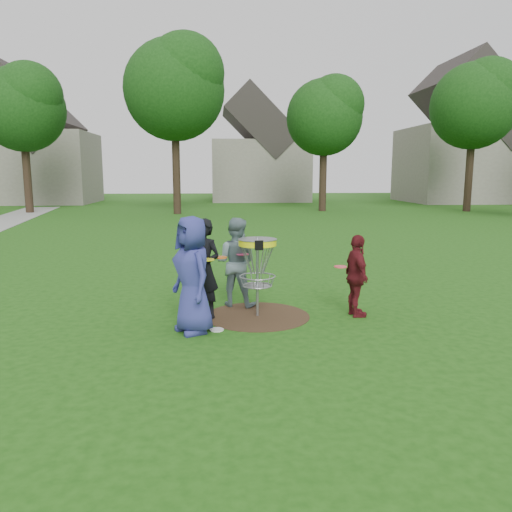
{
  "coord_description": "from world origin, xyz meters",
  "views": [
    {
      "loc": [
        -0.67,
        -8.26,
        2.45
      ],
      "look_at": [
        0.0,
        0.3,
        1.0
      ],
      "focal_mm": 35.0,
      "sensor_mm": 36.0,
      "label": 1
    }
  ],
  "objects": [
    {
      "name": "house_row",
      "position": [
        4.78,
        33.07,
        4.14
      ],
      "size": [
        44.5,
        10.65,
        11.62
      ],
      "color": "gray",
      "rests_on": "ground"
    },
    {
      "name": "ground",
      "position": [
        0.0,
        0.0,
        0.0
      ],
      "size": [
        100.0,
        100.0,
        0.0
      ],
      "primitive_type": "plane",
      "color": "#19470F",
      "rests_on": "ground"
    },
    {
      "name": "player_maroon",
      "position": [
        1.69,
        -0.12,
        0.71
      ],
      "size": [
        0.43,
        0.86,
        1.41
      ],
      "primitive_type": "imported",
      "rotation": [
        0.0,
        0.0,
        1.67
      ],
      "color": "#5C151B",
      "rests_on": "ground"
    },
    {
      "name": "player_grey",
      "position": [
        -0.34,
        0.74,
        0.82
      ],
      "size": [
        0.96,
        0.85,
        1.64
      ],
      "primitive_type": "imported",
      "rotation": [
        0.0,
        0.0,
        2.8
      ],
      "color": "slate",
      "rests_on": "ground"
    },
    {
      "name": "held_discs",
      "position": [
        -0.07,
        -0.06,
        1.0
      ],
      "size": [
        2.46,
        1.31,
        0.26
      ],
      "color": "yellow",
      "rests_on": "ground"
    },
    {
      "name": "player_blue",
      "position": [
        -1.06,
        -0.77,
        0.9
      ],
      "size": [
        0.93,
        1.05,
        1.8
      ],
      "primitive_type": "imported",
      "rotation": [
        0.0,
        0.0,
        -1.07
      ],
      "color": "navy",
      "rests_on": "ground"
    },
    {
      "name": "disc_on_grass",
      "position": [
        -0.7,
        -0.73,
        0.01
      ],
      "size": [
        0.22,
        0.22,
        0.02
      ],
      "primitive_type": "cylinder",
      "color": "silver",
      "rests_on": "ground"
    },
    {
      "name": "dirt_patch",
      "position": [
        0.0,
        0.0,
        0.0
      ],
      "size": [
        1.8,
        1.8,
        0.01
      ],
      "primitive_type": "cylinder",
      "color": "#47331E",
      "rests_on": "ground"
    },
    {
      "name": "player_black",
      "position": [
        -0.9,
        -0.02,
        0.85
      ],
      "size": [
        0.74,
        0.69,
        1.69
      ],
      "primitive_type": "imported",
      "rotation": [
        0.0,
        0.0,
        -0.62
      ],
      "color": "black",
      "rests_on": "ground"
    },
    {
      "name": "tree_row",
      "position": [
        0.44,
        20.67,
        6.21
      ],
      "size": [
        51.2,
        17.42,
        9.9
      ],
      "color": "#38281C",
      "rests_on": "ground"
    },
    {
      "name": "disc_golf_basket",
      "position": [
        0.0,
        -0.0,
        1.02
      ],
      "size": [
        0.66,
        0.67,
        1.38
      ],
      "color": "#9EA0A5",
      "rests_on": "ground"
    }
  ]
}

